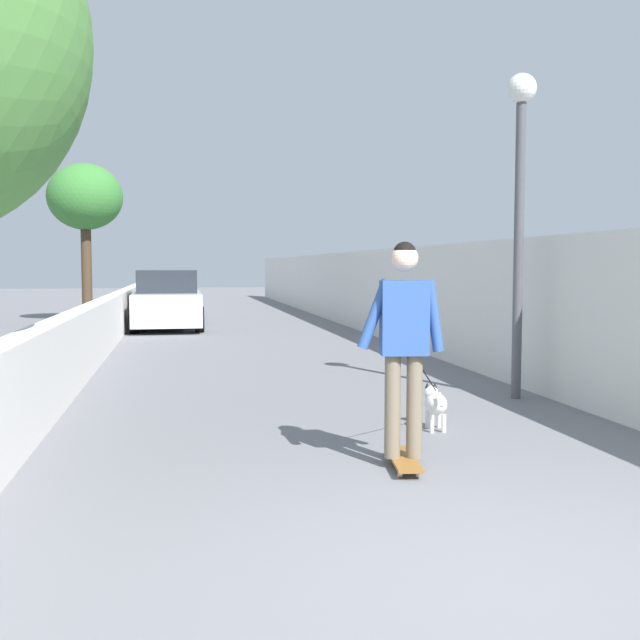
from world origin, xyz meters
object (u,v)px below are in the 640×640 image
(dog, at_px, (435,402))
(car_near, at_px, (168,302))
(person_skateboarder, at_px, (404,332))
(skateboard, at_px, (403,459))
(lamp_post, at_px, (520,176))
(tree_left_mid, at_px, (85,199))

(dog, xyz_separation_m, car_near, (12.81, 2.81, 0.44))
(person_skateboarder, bearing_deg, skateboard, -7.13)
(lamp_post, bearing_deg, skateboard, 140.35)
(tree_left_mid, distance_m, car_near, 4.50)
(tree_left_mid, bearing_deg, skateboard, -165.24)
(skateboard, distance_m, person_skateboarder, 1.05)
(tree_left_mid, relative_size, skateboard, 5.59)
(car_near, bearing_deg, person_skateboarder, -171.62)
(person_skateboarder, relative_size, car_near, 0.46)
(tree_left_mid, xyz_separation_m, skateboard, (-16.70, -4.40, -3.51))
(lamp_post, distance_m, person_skateboarder, 4.00)
(skateboard, bearing_deg, lamp_post, -39.65)
(dog, bearing_deg, skateboard, 150.71)
(tree_left_mid, distance_m, skateboard, 17.62)
(skateboard, relative_size, car_near, 0.21)
(person_skateboarder, bearing_deg, dog, -29.29)
(skateboard, bearing_deg, car_near, 8.38)
(tree_left_mid, xyz_separation_m, lamp_post, (-13.89, -6.73, -0.82))
(person_skateboarder, bearing_deg, tree_left_mid, 14.76)
(lamp_post, height_order, car_near, lamp_post)
(lamp_post, xyz_separation_m, dog, (-1.50, 1.59, -2.48))
(skateboard, relative_size, person_skateboarder, 0.47)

